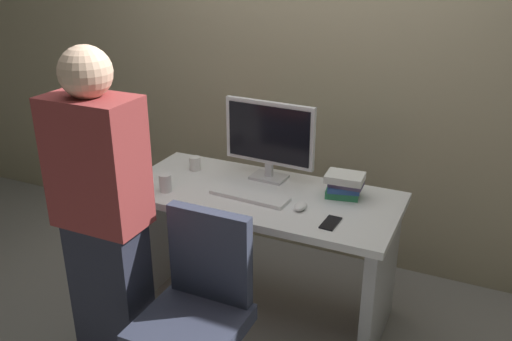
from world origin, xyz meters
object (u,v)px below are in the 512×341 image
at_px(cup_near_keyboard, 165,183).
at_px(office_chair, 198,325).
at_px(mouse, 301,206).
at_px(cup_by_monitor, 195,163).
at_px(monitor, 269,136).
at_px(person_at_desk, 104,225).
at_px(desk, 260,230).
at_px(cell_phone, 331,223).
at_px(book_stack, 344,185).
at_px(keyboard, 250,196).

bearing_deg(cup_near_keyboard, office_chair, -47.47).
xyz_separation_m(office_chair, mouse, (0.23, 0.66, 0.34)).
bearing_deg(cup_by_monitor, monitor, 7.82).
bearing_deg(person_at_desk, cup_near_keyboard, 95.82).
relative_size(mouse, cup_by_monitor, 1.24).
distance_m(desk, cell_phone, 0.54).
distance_m(person_at_desk, monitor, 1.06).
relative_size(book_stack, cell_phone, 1.44).
relative_size(keyboard, mouse, 4.30).
bearing_deg(cup_near_keyboard, book_stack, 20.37).
xyz_separation_m(desk, cup_by_monitor, (-0.49, 0.14, 0.27)).
xyz_separation_m(person_at_desk, monitor, (0.38, 0.97, 0.17)).
xyz_separation_m(office_chair, cup_by_monitor, (-0.53, 0.89, 0.37)).
bearing_deg(desk, book_stack, 18.17).
bearing_deg(cell_phone, cup_near_keyboard, -176.19).
bearing_deg(person_at_desk, keyboard, 60.46).
relative_size(desk, cell_phone, 10.44).
distance_m(monitor, mouse, 0.49).
bearing_deg(keyboard, monitor, 95.25).
distance_m(mouse, cup_near_keyboard, 0.75).
distance_m(office_chair, monitor, 1.12).
bearing_deg(cup_near_keyboard, person_at_desk, -84.18).
xyz_separation_m(person_at_desk, mouse, (0.69, 0.68, -0.07)).
relative_size(cup_by_monitor, cell_phone, 0.56).
bearing_deg(monitor, mouse, -44.00).
bearing_deg(cup_by_monitor, mouse, -17.00).
bearing_deg(cell_phone, monitor, 145.17).
xyz_separation_m(desk, monitor, (-0.03, 0.20, 0.49)).
relative_size(desk, mouse, 15.03).
height_order(cup_near_keyboard, book_stack, book_stack).
xyz_separation_m(office_chair, keyboard, (-0.06, 0.68, 0.34)).
distance_m(office_chair, cup_by_monitor, 1.10).
bearing_deg(cup_by_monitor, person_at_desk, -85.67).
height_order(monitor, cup_by_monitor, monitor).
height_order(book_stack, cell_phone, book_stack).
bearing_deg(book_stack, desk, -161.83).
height_order(person_at_desk, keyboard, person_at_desk).
xyz_separation_m(person_at_desk, cup_near_keyboard, (-0.06, 0.58, -0.04)).
xyz_separation_m(desk, person_at_desk, (-0.42, -0.77, 0.32)).
bearing_deg(person_at_desk, monitor, 68.37).
relative_size(office_chair, book_stack, 4.53).
xyz_separation_m(keyboard, cup_by_monitor, (-0.46, 0.21, 0.03)).
bearing_deg(book_stack, monitor, 172.73).
distance_m(keyboard, mouse, 0.30).
height_order(mouse, cell_phone, mouse).
bearing_deg(desk, cup_near_keyboard, -157.72).
height_order(mouse, cup_near_keyboard, cup_near_keyboard).
bearing_deg(desk, keyboard, -108.02).
bearing_deg(cup_near_keyboard, monitor, 41.68).
bearing_deg(monitor, office_chair, -85.69).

